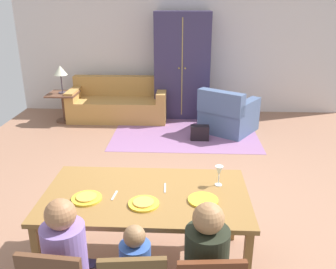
{
  "coord_description": "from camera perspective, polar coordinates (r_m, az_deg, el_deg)",
  "views": [
    {
      "loc": [
        0.1,
        -4.02,
        2.33
      ],
      "look_at": [
        -0.09,
        -0.12,
        0.85
      ],
      "focal_mm": 38.65,
      "sensor_mm": 36.0,
      "label": 1
    }
  ],
  "objects": [
    {
      "name": "plate_near_child",
      "position": [
        2.99,
        -3.86,
        -10.84
      ],
      "size": [
        0.25,
        0.25,
        0.02
      ],
      "primitive_type": "cylinder",
      "color": "yellow",
      "rests_on": "dining_table"
    },
    {
      "name": "wine_glass",
      "position": [
        3.24,
        8.05,
        -5.83
      ],
      "size": [
        0.07,
        0.07,
        0.19
      ],
      "color": "silver",
      "rests_on": "dining_table"
    },
    {
      "name": "dining_table",
      "position": [
        3.18,
        -3.46,
        -10.35
      ],
      "size": [
        1.76,
        0.99,
        0.76
      ],
      "color": "olive",
      "rests_on": "ground_plane"
    },
    {
      "name": "plate_near_man",
      "position": [
        3.12,
        -12.71,
        -9.8
      ],
      "size": [
        0.25,
        0.25,
        0.02
      ],
      "primitive_type": "cylinder",
      "color": "yellow",
      "rests_on": "dining_table"
    },
    {
      "name": "fork",
      "position": [
        3.14,
        -8.45,
        -9.48
      ],
      "size": [
        0.03,
        0.15,
        0.01
      ],
      "primitive_type": "cube",
      "rotation": [
        0.0,
        0.0,
        -0.11
      ],
      "color": "silver",
      "rests_on": "dining_table"
    },
    {
      "name": "plate_near_woman",
      "position": [
        3.04,
        5.54,
        -10.25
      ],
      "size": [
        0.25,
        0.25,
        0.02
      ],
      "primitive_type": "cylinder",
      "color": "yellow",
      "rests_on": "dining_table"
    },
    {
      "name": "armoire",
      "position": [
        7.43,
        2.26,
        10.8
      ],
      "size": [
        1.1,
        0.59,
        2.1
      ],
      "color": "#362E51",
      "rests_on": "ground_plane"
    },
    {
      "name": "back_wall",
      "position": [
        7.77,
        2.04,
        13.48
      ],
      "size": [
        6.91,
        0.1,
        2.7
      ],
      "primitive_type": "cube",
      "color": "silver",
      "rests_on": "ground_plane"
    },
    {
      "name": "armchair",
      "position": [
        6.72,
        9.37,
        3.05
      ],
      "size": [
        1.19,
        1.19,
        0.82
      ],
      "color": "#4A5E84",
      "rests_on": "ground_plane"
    },
    {
      "name": "couch",
      "position": [
        7.48,
        -7.74,
        4.8
      ],
      "size": [
        1.95,
        0.86,
        0.82
      ],
      "color": "#BD8945",
      "rests_on": "ground_plane"
    },
    {
      "name": "handbag",
      "position": [
        6.31,
        5.02,
        0.26
      ],
      "size": [
        0.32,
        0.16,
        0.26
      ],
      "primitive_type": "cube",
      "color": "black",
      "rests_on": "ground_plane"
    },
    {
      "name": "area_rug",
      "position": [
        6.63,
        2.7,
        0.18
      ],
      "size": [
        2.6,
        1.8,
        0.01
      ],
      "primitive_type": "cube",
      "color": "#8E608D",
      "rests_on": "ground_plane"
    },
    {
      "name": "table_lamp",
      "position": [
        7.34,
        -16.62,
        9.51
      ],
      "size": [
        0.26,
        0.26,
        0.54
      ],
      "color": "#423844",
      "rests_on": "side_table"
    },
    {
      "name": "pizza_near_man",
      "position": [
        3.12,
        -12.73,
        -9.57
      ],
      "size": [
        0.17,
        0.17,
        0.01
      ],
      "primitive_type": "cylinder",
      "color": "gold",
      "rests_on": "plate_near_man"
    },
    {
      "name": "pizza_near_child",
      "position": [
        2.98,
        -3.87,
        -10.59
      ],
      "size": [
        0.17,
        0.17,
        0.01
      ],
      "primitive_type": "cylinder",
      "color": "gold",
      "rests_on": "plate_near_child"
    },
    {
      "name": "side_table",
      "position": [
        7.48,
        -16.12,
        4.78
      ],
      "size": [
        0.56,
        0.56,
        0.58
      ],
      "color": "brown",
      "rests_on": "ground_plane"
    },
    {
      "name": "knife",
      "position": [
        3.22,
        -0.47,
        -8.41
      ],
      "size": [
        0.02,
        0.17,
        0.01
      ],
      "primitive_type": "cube",
      "rotation": [
        0.0,
        0.0,
        0.04
      ],
      "color": "silver",
      "rests_on": "dining_table"
    },
    {
      "name": "ground_plane",
      "position": [
        5.11,
        1.33,
        -6.53
      ],
      "size": [
        6.91,
        6.24,
        0.02
      ],
      "primitive_type": "cube",
      "color": "#956952"
    }
  ]
}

